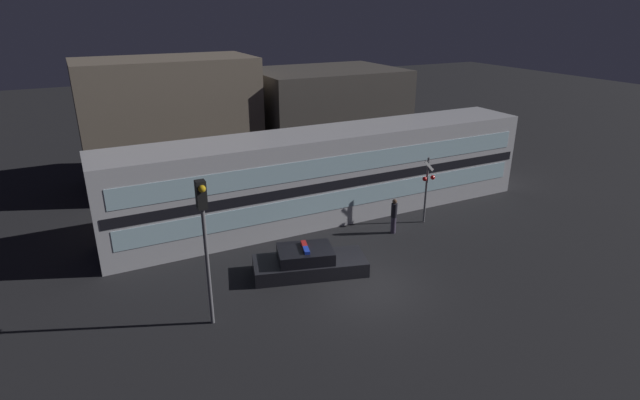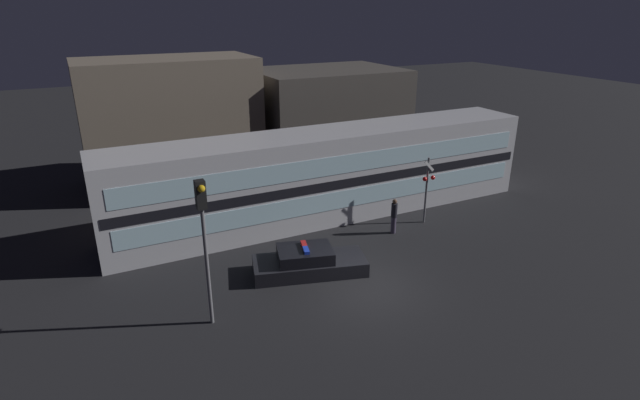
% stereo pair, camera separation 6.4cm
% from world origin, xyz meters
% --- Properties ---
extents(ground_plane, '(120.00, 120.00, 0.00)m').
position_xyz_m(ground_plane, '(0.00, 0.00, 0.00)').
color(ground_plane, black).
extents(train, '(21.50, 3.13, 4.30)m').
position_xyz_m(train, '(1.96, 6.89, 2.15)').
color(train, silver).
rests_on(train, ground_plane).
extents(police_car, '(4.72, 2.85, 1.18)m').
position_xyz_m(police_car, '(-1.44, 2.03, 0.43)').
color(police_car, black).
rests_on(police_car, ground_plane).
extents(pedestrian, '(0.28, 0.28, 1.67)m').
position_xyz_m(pedestrian, '(3.66, 3.61, 0.86)').
color(pedestrian, '#3F384C').
rests_on(pedestrian, ground_plane).
extents(crossing_signal_near, '(0.69, 0.27, 3.28)m').
position_xyz_m(crossing_signal_near, '(5.71, 3.93, 1.92)').
color(crossing_signal_near, slate).
rests_on(crossing_signal_near, ground_plane).
extents(traffic_light_corner, '(0.30, 0.46, 5.02)m').
position_xyz_m(traffic_light_corner, '(-5.75, 0.42, 3.57)').
color(traffic_light_corner, slate).
rests_on(traffic_light_corner, ground_plane).
extents(building_left, '(9.68, 5.10, 7.18)m').
position_xyz_m(building_left, '(-3.77, 15.68, 3.59)').
color(building_left, '#726656').
rests_on(building_left, ground_plane).
extents(building_center, '(9.49, 6.91, 6.02)m').
position_xyz_m(building_center, '(6.48, 15.94, 3.01)').
color(building_center, '#47423D').
rests_on(building_center, ground_plane).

